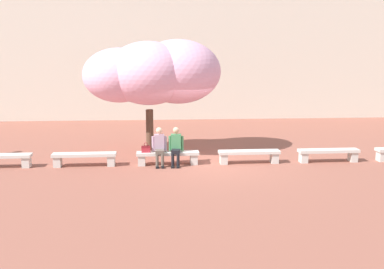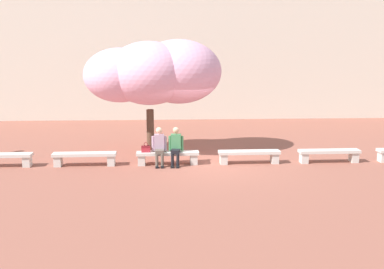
{
  "view_description": "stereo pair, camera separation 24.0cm",
  "coord_description": "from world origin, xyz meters",
  "px_view_note": "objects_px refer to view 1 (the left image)",
  "views": [
    {
      "loc": [
        -1.62,
        -14.86,
        3.82
      ],
      "look_at": [
        -0.56,
        0.2,
        1.0
      ],
      "focal_mm": 42.0,
      "sensor_mm": 36.0,
      "label": 1
    },
    {
      "loc": [
        -1.38,
        -14.87,
        3.82
      ],
      "look_at": [
        -0.56,
        0.2,
        1.0
      ],
      "focal_mm": 42.0,
      "sensor_mm": 36.0,
      "label": 2
    }
  ],
  "objects_px": {
    "stone_bench_near_east": "(249,154)",
    "handbag": "(146,149)",
    "stone_bench_center": "(168,156)",
    "stone_bench_east_end": "(328,153)",
    "person_seated_left": "(159,145)",
    "cherry_tree_main": "(153,73)",
    "stone_bench_near_west": "(84,157)",
    "person_seated_right": "(176,145)"
  },
  "relations": [
    {
      "from": "stone_bench_center",
      "to": "stone_bench_east_end",
      "type": "bearing_deg",
      "value": 0.0
    },
    {
      "from": "stone_bench_near_east",
      "to": "stone_bench_east_end",
      "type": "distance_m",
      "value": 2.8
    },
    {
      "from": "stone_bench_east_end",
      "to": "person_seated_right",
      "type": "height_order",
      "value": "person_seated_right"
    },
    {
      "from": "stone_bench_center",
      "to": "person_seated_left",
      "type": "xyz_separation_m",
      "value": [
        -0.28,
        -0.05,
        0.39
      ]
    },
    {
      "from": "stone_bench_near_west",
      "to": "stone_bench_east_end",
      "type": "xyz_separation_m",
      "value": [
        8.39,
        0.0,
        0.0
      ]
    },
    {
      "from": "cherry_tree_main",
      "to": "stone_bench_east_end",
      "type": "bearing_deg",
      "value": -15.22
    },
    {
      "from": "stone_bench_near_west",
      "to": "person_seated_right",
      "type": "relative_size",
      "value": 1.64
    },
    {
      "from": "person_seated_left",
      "to": "stone_bench_east_end",
      "type": "bearing_deg",
      "value": 0.52
    },
    {
      "from": "stone_bench_near_west",
      "to": "cherry_tree_main",
      "type": "distance_m",
      "value": 3.93
    },
    {
      "from": "stone_bench_near_west",
      "to": "handbag",
      "type": "relative_size",
      "value": 6.25
    },
    {
      "from": "stone_bench_near_west",
      "to": "stone_bench_center",
      "type": "height_order",
      "value": "same"
    },
    {
      "from": "person_seated_right",
      "to": "stone_bench_near_east",
      "type": "bearing_deg",
      "value": 1.21
    },
    {
      "from": "person_seated_right",
      "to": "handbag",
      "type": "relative_size",
      "value": 3.81
    },
    {
      "from": "stone_bench_east_end",
      "to": "cherry_tree_main",
      "type": "relative_size",
      "value": 0.42
    },
    {
      "from": "handbag",
      "to": "stone_bench_center",
      "type": "bearing_deg",
      "value": 1.56
    },
    {
      "from": "stone_bench_near_west",
      "to": "cherry_tree_main",
      "type": "height_order",
      "value": "cherry_tree_main"
    },
    {
      "from": "cherry_tree_main",
      "to": "stone_bench_near_west",
      "type": "bearing_deg",
      "value": -144.5
    },
    {
      "from": "handbag",
      "to": "cherry_tree_main",
      "type": "bearing_deg",
      "value": 81.35
    },
    {
      "from": "stone_bench_near_west",
      "to": "stone_bench_east_end",
      "type": "relative_size",
      "value": 1.0
    },
    {
      "from": "stone_bench_east_end",
      "to": "handbag",
      "type": "relative_size",
      "value": 6.25
    },
    {
      "from": "cherry_tree_main",
      "to": "handbag",
      "type": "bearing_deg",
      "value": -98.65
    },
    {
      "from": "stone_bench_near_west",
      "to": "handbag",
      "type": "bearing_deg",
      "value": -0.56
    },
    {
      "from": "stone_bench_near_east",
      "to": "stone_bench_east_end",
      "type": "height_order",
      "value": "same"
    },
    {
      "from": "stone_bench_center",
      "to": "person_seated_left",
      "type": "relative_size",
      "value": 1.64
    },
    {
      "from": "stone_bench_near_east",
      "to": "handbag",
      "type": "xyz_separation_m",
      "value": [
        -3.53,
        -0.02,
        0.27
      ]
    },
    {
      "from": "stone_bench_center",
      "to": "stone_bench_near_east",
      "type": "xyz_separation_m",
      "value": [
        2.8,
        0.0,
        0.0
      ]
    },
    {
      "from": "person_seated_left",
      "to": "stone_bench_center",
      "type": "bearing_deg",
      "value": 10.77
    },
    {
      "from": "handbag",
      "to": "person_seated_left",
      "type": "bearing_deg",
      "value": -4.24
    },
    {
      "from": "person_seated_right",
      "to": "stone_bench_near_west",
      "type": "bearing_deg",
      "value": 179.01
    },
    {
      "from": "stone_bench_near_west",
      "to": "person_seated_left",
      "type": "bearing_deg",
      "value": -1.22
    },
    {
      "from": "stone_bench_near_east",
      "to": "cherry_tree_main",
      "type": "relative_size",
      "value": 0.42
    },
    {
      "from": "person_seated_left",
      "to": "person_seated_right",
      "type": "bearing_deg",
      "value": 0.03
    },
    {
      "from": "stone_bench_east_end",
      "to": "person_seated_left",
      "type": "bearing_deg",
      "value": -179.48
    },
    {
      "from": "person_seated_left",
      "to": "cherry_tree_main",
      "type": "xyz_separation_m",
      "value": [
        -0.2,
        1.71,
        2.32
      ]
    },
    {
      "from": "stone_bench_near_east",
      "to": "person_seated_right",
      "type": "distance_m",
      "value": 2.55
    },
    {
      "from": "stone_bench_east_end",
      "to": "person_seated_right",
      "type": "distance_m",
      "value": 5.33
    },
    {
      "from": "stone_bench_east_end",
      "to": "cherry_tree_main",
      "type": "bearing_deg",
      "value": 164.78
    },
    {
      "from": "stone_bench_east_end",
      "to": "person_seated_left",
      "type": "relative_size",
      "value": 1.64
    },
    {
      "from": "stone_bench_near_east",
      "to": "handbag",
      "type": "bearing_deg",
      "value": -179.68
    },
    {
      "from": "stone_bench_center",
      "to": "cherry_tree_main",
      "type": "xyz_separation_m",
      "value": [
        -0.48,
        1.65,
        2.71
      ]
    },
    {
      "from": "stone_bench_near_east",
      "to": "stone_bench_near_west",
      "type": "bearing_deg",
      "value": 180.0
    },
    {
      "from": "person_seated_right",
      "to": "stone_bench_east_end",
      "type": "bearing_deg",
      "value": 0.57
    }
  ]
}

